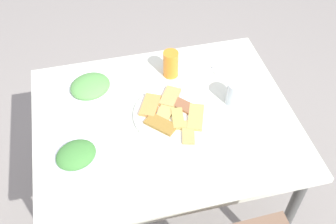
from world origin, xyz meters
The scene contains 10 objects.
ground_plane centered at (0.00, 0.00, 0.00)m, with size 6.00×6.00×0.00m, color gray.
dining_table centered at (0.00, 0.00, 0.68)m, with size 1.03×0.83×0.77m.
pide_platter centered at (-0.04, -0.01, 0.78)m, with size 0.32×0.33×0.03m.
salad_plate_greens centered at (0.35, 0.12, 0.79)m, with size 0.23×0.23×0.06m.
salad_plate_rice centered at (0.27, -0.23, 0.79)m, with size 0.22×0.22×0.06m.
soda_can centered at (-0.09, -0.24, 0.83)m, with size 0.07×0.07×0.12m, color orange.
drinking_glass centered at (-0.30, -0.02, 0.83)m, with size 0.08×0.08×0.11m, color silver.
paper_napkin centered at (-0.37, -0.26, 0.77)m, with size 0.13×0.13×0.00m, color white.
fork centered at (-0.37, -0.28, 0.78)m, with size 0.20×0.02×0.01m, color silver.
spoon centered at (-0.37, -0.24, 0.78)m, with size 0.20×0.02×0.01m, color silver.
Camera 1 is at (0.23, 1.04, 1.97)m, focal length 43.02 mm.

